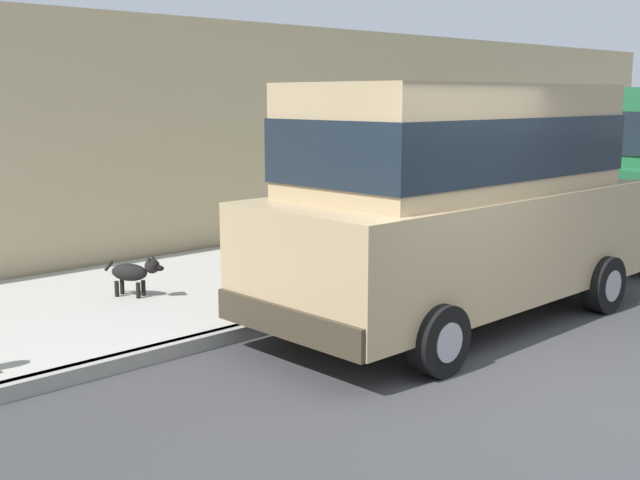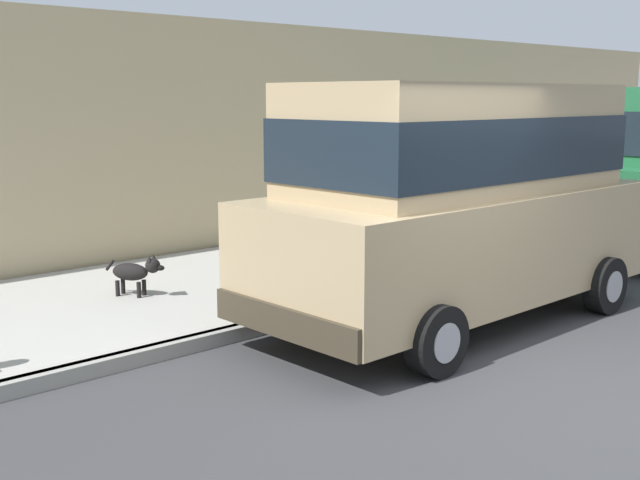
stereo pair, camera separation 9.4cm
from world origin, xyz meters
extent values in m
plane|color=#38383A|center=(0.00, 0.00, 0.00)|extent=(80.00, 80.00, 0.00)
cube|color=gray|center=(-3.20, 0.00, 0.07)|extent=(0.16, 64.00, 0.14)
cube|color=#A8A59E|center=(-5.00, 0.00, 0.07)|extent=(3.60, 64.00, 0.14)
cube|color=tan|center=(-2.15, 1.05, 0.87)|extent=(1.94, 4.81, 1.10)
cube|color=tan|center=(-2.15, 1.05, 1.97)|extent=(1.70, 3.81, 1.10)
cube|color=#19232D|center=(-2.15, 1.05, 1.89)|extent=(1.74, 3.85, 0.61)
cube|color=#3E3527|center=(-2.17, 3.40, 0.46)|extent=(1.86, 0.21, 0.28)
cube|color=#3E3527|center=(-2.13, -1.30, 0.46)|extent=(1.86, 0.21, 0.28)
cylinder|color=black|center=(-3.11, 2.53, 0.32)|extent=(0.23, 0.64, 0.64)
cylinder|color=#9E9EA3|center=(-3.11, 2.53, 0.32)|extent=(0.24, 0.35, 0.35)
cylinder|color=black|center=(-1.21, 2.54, 0.32)|extent=(0.23, 0.64, 0.64)
cylinder|color=#9E9EA3|center=(-1.21, 2.54, 0.32)|extent=(0.24, 0.35, 0.35)
cylinder|color=black|center=(-3.09, -0.45, 0.32)|extent=(0.23, 0.64, 0.64)
cylinder|color=#9E9EA3|center=(-3.09, -0.45, 0.32)|extent=(0.24, 0.35, 0.35)
cylinder|color=black|center=(-1.19, -0.43, 0.32)|extent=(0.23, 0.64, 0.64)
cylinder|color=#9E9EA3|center=(-1.19, -0.43, 0.32)|extent=(0.24, 0.35, 0.35)
cube|color=#EAEACC|center=(-2.76, 3.42, 1.04)|extent=(0.28, 0.08, 0.14)
cube|color=#EAEACC|center=(-1.58, 3.43, 1.04)|extent=(0.28, 0.08, 0.14)
cube|color=black|center=(-2.16, 4.50, 0.46)|extent=(1.87, 0.24, 0.28)
cylinder|color=black|center=(-3.09, 5.38, 0.32)|extent=(0.23, 0.64, 0.64)
cylinder|color=#9E9EA3|center=(-3.09, 5.38, 0.32)|extent=(0.25, 0.36, 0.35)
ellipsoid|color=black|center=(-5.01, -1.24, 0.42)|extent=(0.48, 0.40, 0.20)
cylinder|color=black|center=(-4.92, -1.12, 0.23)|extent=(0.05, 0.05, 0.18)
cylinder|color=black|center=(-4.86, -1.22, 0.23)|extent=(0.05, 0.05, 0.18)
cylinder|color=black|center=(-5.15, -1.26, 0.23)|extent=(0.05, 0.05, 0.18)
cylinder|color=black|center=(-5.09, -1.36, 0.23)|extent=(0.05, 0.05, 0.18)
sphere|color=black|center=(-4.76, -1.09, 0.51)|extent=(0.17, 0.17, 0.17)
ellipsoid|color=black|center=(-4.68, -1.05, 0.49)|extent=(0.13, 0.12, 0.06)
cone|color=black|center=(-4.79, -1.06, 0.59)|extent=(0.06, 0.06, 0.07)
cone|color=black|center=(-4.74, -1.14, 0.59)|extent=(0.06, 0.06, 0.07)
cylinder|color=black|center=(-5.23, -1.38, 0.48)|extent=(0.12, 0.09, 0.13)
cube|color=tan|center=(-7.10, 4.65, 1.76)|extent=(0.50, 20.00, 3.52)
camera|label=1|loc=(2.90, -5.69, 2.40)|focal=44.46mm
camera|label=2|loc=(2.97, -5.63, 2.40)|focal=44.46mm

